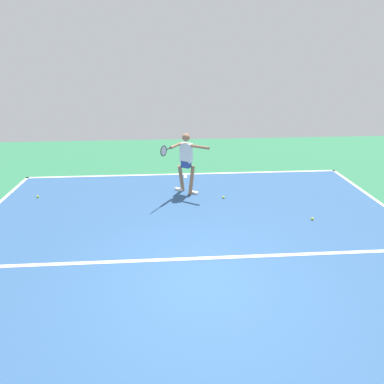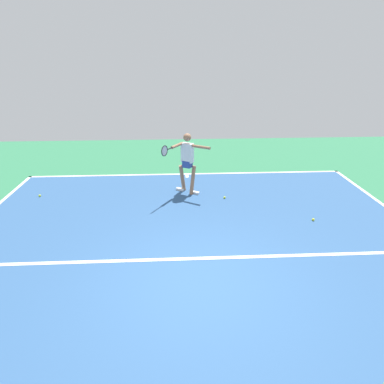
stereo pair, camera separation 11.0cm
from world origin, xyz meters
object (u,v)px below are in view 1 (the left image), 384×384
Objects in this scene: tennis_player at (186,159)px; tennis_ball_far_corner at (224,197)px; tennis_ball_centre_court at (312,219)px; tennis_ball_near_service_line at (38,197)px.

tennis_ball_far_corner is at bearing -173.09° from tennis_player.
tennis_ball_far_corner is (2.02, -1.47, 0.00)m from tennis_ball_centre_court.
tennis_ball_near_service_line is 7.63m from tennis_ball_centre_court.
tennis_player is at bearing -178.90° from tennis_ball_near_service_line.
tennis_player is 27.32× the size of tennis_ball_far_corner.
tennis_ball_far_corner is (-1.06, 0.51, -1.01)m from tennis_player.
tennis_ball_near_service_line is 1.00× the size of tennis_ball_centre_court.
tennis_ball_centre_court is at bearing 179.66° from tennis_player.
tennis_ball_near_service_line is 1.00× the size of tennis_ball_far_corner.
tennis_player reaches higher than tennis_ball_centre_court.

